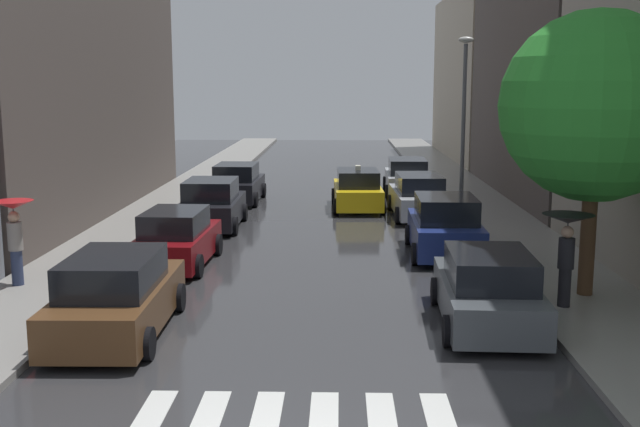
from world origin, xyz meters
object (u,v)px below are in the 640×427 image
object	(u,v)px
parked_car_left_second	(177,240)
lamp_post_right	(464,110)
parked_car_left_third	(212,205)
street_tree_right	(596,107)
parked_car_right_fourth	(407,178)
parked_car_right_second	(445,228)
pedestrian_foreground	(14,225)
parked_car_left_nearest	(117,297)
pedestrian_by_kerb	(567,237)
parked_car_right_third	(418,197)
parked_car_right_nearest	(488,291)
taxi_midroad	(358,190)
parked_car_left_fourth	(237,184)

from	to	relation	value
parked_car_left_second	lamp_post_right	distance (m)	13.74
parked_car_left_third	street_tree_right	size ratio (longest dim) A/B	0.63
parked_car_left_third	parked_car_right_fourth	world-z (taller)	parked_car_left_third
parked_car_left_second	street_tree_right	size ratio (longest dim) A/B	0.63
parked_car_right_second	parked_car_right_fourth	size ratio (longest dim) A/B	0.93
pedestrian_foreground	parked_car_left_third	bearing A→B (deg)	-56.93
parked_car_left_nearest	pedestrian_by_kerb	xyz separation A→B (m)	(9.65, 1.74, 0.94)
parked_car_left_third	lamp_post_right	xyz separation A→B (m)	(9.43, 3.65, 3.23)
parked_car_right_third	lamp_post_right	bearing A→B (deg)	-57.86
parked_car_left_second	parked_car_right_fourth	distance (m)	16.20
parked_car_right_nearest	parked_car_right_second	world-z (taller)	parked_car_right_second
taxi_midroad	pedestrian_by_kerb	world-z (taller)	pedestrian_by_kerb
lamp_post_right	pedestrian_foreground	bearing A→B (deg)	-136.78
parked_car_left_nearest	parked_car_left_third	size ratio (longest dim) A/B	1.13
parked_car_left_second	parked_car_right_fourth	world-z (taller)	parked_car_right_fourth
parked_car_right_nearest	parked_car_right_fourth	bearing A→B (deg)	2.26
parked_car_left_second	lamp_post_right	size ratio (longest dim) A/B	0.62
parked_car_left_third	pedestrian_by_kerb	distance (m)	13.90
taxi_midroad	pedestrian_foreground	world-z (taller)	pedestrian_foreground
parked_car_right_fourth	lamp_post_right	bearing A→B (deg)	-158.91
parked_car_right_second	parked_car_right_nearest	bearing A→B (deg)	-178.94
parked_car_left_third	pedestrian_by_kerb	xyz separation A→B (m)	(9.63, -9.98, 0.92)
parked_car_left_fourth	parked_car_right_third	size ratio (longest dim) A/B	0.92
parked_car_right_fourth	taxi_midroad	size ratio (longest dim) A/B	1.03
parked_car_left_nearest	lamp_post_right	distance (m)	18.33
parked_car_left_second	pedestrian_by_kerb	world-z (taller)	pedestrian_by_kerb
street_tree_right	parked_car_right_second	bearing A→B (deg)	119.46
parked_car_right_third	parked_car_left_fourth	bearing A→B (deg)	62.66
parked_car_left_fourth	parked_car_right_nearest	bearing A→B (deg)	-154.40
parked_car_left_nearest	pedestrian_by_kerb	size ratio (longest dim) A/B	2.26
pedestrian_by_kerb	lamp_post_right	bearing A→B (deg)	44.09
parked_car_left_second	pedestrian_foreground	distance (m)	4.47
parked_car_right_fourth	lamp_post_right	size ratio (longest dim) A/B	0.68
pedestrian_foreground	street_tree_right	xyz separation A→B (m)	(13.89, -0.48, 2.91)
parked_car_right_nearest	parked_car_right_third	distance (m)	13.37
parked_car_right_fourth	street_tree_right	bearing A→B (deg)	-169.82
parked_car_left_nearest	pedestrian_foreground	bearing A→B (deg)	45.69
taxi_midroad	parked_car_right_nearest	bearing A→B (deg)	-172.73
parked_car_left_third	pedestrian_by_kerb	bearing A→B (deg)	-136.24
parked_car_left_second	parked_car_left_third	xyz separation A→B (m)	(0.05, 5.74, 0.06)
parked_car_right_second	taxi_midroad	world-z (taller)	parked_car_right_second
parked_car_right_third	pedestrian_foreground	distance (m)	15.54
parked_car_left_third	lamp_post_right	bearing A→B (deg)	-69.04
parked_car_left_fourth	parked_car_right_third	world-z (taller)	parked_car_left_fourth
parked_car_left_fourth	parked_car_right_fourth	world-z (taller)	parked_car_left_fourth
parked_car_left_third	parked_car_left_fourth	distance (m)	5.99
parked_car_right_third	pedestrian_by_kerb	bearing A→B (deg)	-172.51
pedestrian_foreground	pedestrian_by_kerb	distance (m)	13.18
parked_car_left_nearest	parked_car_right_fourth	bearing A→B (deg)	-21.79
street_tree_right	parked_car_right_fourth	bearing A→B (deg)	98.96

